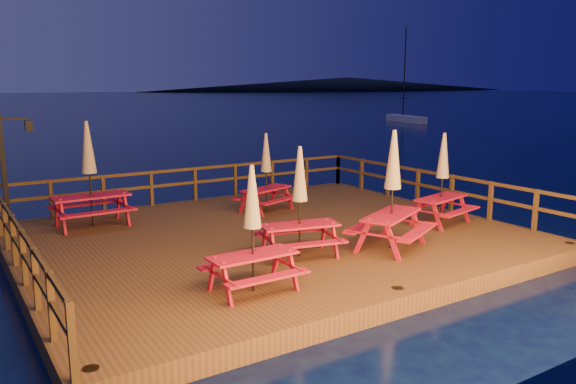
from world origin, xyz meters
The scene contains 13 objects.
ground centered at (0.00, 0.00, 0.00)m, with size 500.00×500.00×0.00m, color black.
deck centered at (0.00, 0.00, 0.20)m, with size 12.00×10.00×0.40m, color #443116.
deck_piles centered at (0.00, 0.00, -0.30)m, with size 11.44×9.44×1.40m.
railing centered at (0.00, 1.78, 1.16)m, with size 11.80×9.75×1.10m.
lamp_post centered at (-5.39, 4.55, 2.20)m, with size 0.85×0.18×3.00m.
headland_right centered at (185.00, 230.00, 3.50)m, with size 230.40×86.40×7.00m, color black.
sailboat centered at (36.49, 32.70, 0.34)m, with size 2.82×6.89×10.12m.
picnic_table_0 centered at (4.40, -1.60, 1.69)m, with size 2.00×1.77×2.48m.
picnic_table_1 centered at (-0.46, -1.97, 1.67)m, with size 1.98×1.75×2.45m.
picnic_table_2 centered at (-2.35, -3.27, 1.62)m, with size 1.66×1.37×2.35m.
picnic_table_3 centered at (1.17, 2.27, 1.61)m, with size 1.97×1.79×2.34m.
picnic_table_4 centered at (-3.66, 3.22, 1.86)m, with size 2.00×1.66×2.81m.
picnic_table_5 centered at (1.67, -2.60, 1.83)m, with size 2.42×2.26×2.75m.
Camera 1 is at (-7.10, -11.90, 4.18)m, focal length 35.00 mm.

